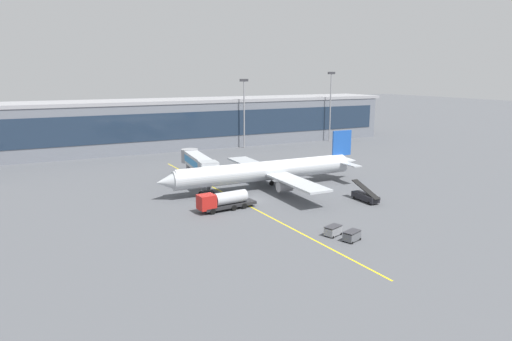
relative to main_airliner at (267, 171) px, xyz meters
name	(u,v)px	position (x,y,z in m)	size (l,w,h in m)	color
ground_plane	(252,200)	(-6.74, -6.86, -3.74)	(700.00, 700.00, 0.00)	#515459
apron_lead_in_line	(236,199)	(-9.24, -4.86, -3.73)	(0.30, 80.00, 0.01)	yellow
terminal_building	(148,125)	(-9.52, 61.83, 4.00)	(170.17, 19.80, 15.44)	slate
main_airliner	(267,171)	(0.00, 0.00, 0.00)	(46.20, 36.75, 11.08)	#B2B7BC
jet_bridge	(198,162)	(-11.33, 10.53, 1.00)	(5.24, 19.42, 6.44)	#B2B7BC
fuel_tanker	(223,201)	(-14.14, -10.38, -1.99)	(11.00, 3.58, 3.25)	#232326
belt_loader	(365,196)	(11.84, -17.03, -2.75)	(1.99, 6.91, 3.49)	black
baggage_cart_0	(352,236)	(-3.46, -32.41, -2.96)	(3.01, 2.35, 1.48)	#595B60
baggage_cart_1	(333,230)	(-4.55, -29.39, -2.96)	(3.01, 2.35, 1.48)	gray
apron_light_mast_0	(331,101)	(51.65, 49.87, 10.31)	(2.80, 0.50, 24.10)	gray
apron_light_mast_2	(244,108)	(18.29, 49.87, 9.15)	(2.80, 0.50, 21.86)	gray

